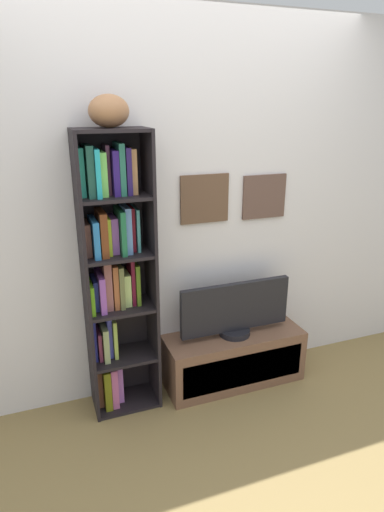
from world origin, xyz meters
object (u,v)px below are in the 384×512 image
Objects in this scene: bookshelf at (113,272)px; television at (235,310)px; football at (109,111)px; tv_stand at (234,358)px.

bookshelf reaches higher than television.
football is 0.31× the size of television.
football is (0.03, -0.03, 0.95)m from bookshelf.
television is (0.79, -0.03, -1.32)m from football.
bookshelf is at bearing 175.42° from television.
tv_stand is 1.25× the size of television.
tv_stand is 0.39m from television.
football reaches higher than bookshelf.
television is at bearing 90.00° from tv_stand.
tv_stand is at bearing -90.00° from television.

